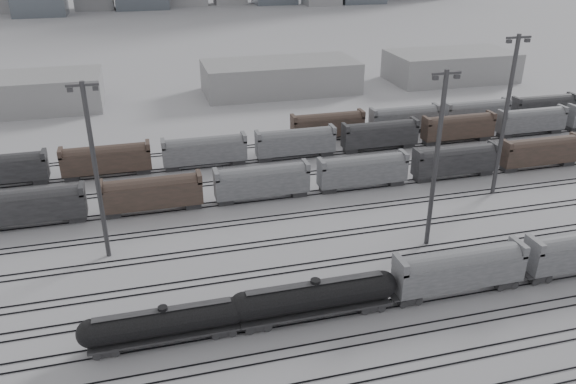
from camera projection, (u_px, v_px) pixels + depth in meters
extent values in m
plane|color=#B6B6BB|center=(401.00, 308.00, 63.87)|extent=(900.00, 900.00, 0.00)
cube|color=black|center=(443.00, 365.00, 55.33)|extent=(220.00, 0.07, 0.16)
cube|color=black|center=(436.00, 356.00, 56.59)|extent=(220.00, 0.07, 0.16)
cube|color=black|center=(420.00, 334.00, 59.71)|extent=(220.00, 0.07, 0.16)
cube|color=black|center=(414.00, 325.00, 60.96)|extent=(220.00, 0.07, 0.16)
cube|color=black|center=(400.00, 306.00, 64.08)|extent=(220.00, 0.07, 0.16)
cube|color=black|center=(394.00, 299.00, 65.34)|extent=(220.00, 0.07, 0.16)
cube|color=black|center=(382.00, 282.00, 68.46)|extent=(220.00, 0.07, 0.16)
cube|color=black|center=(377.00, 276.00, 69.72)|extent=(220.00, 0.07, 0.16)
cube|color=black|center=(366.00, 261.00, 72.83)|extent=(220.00, 0.07, 0.16)
cube|color=black|center=(362.00, 255.00, 74.09)|extent=(220.00, 0.07, 0.16)
cube|color=black|center=(347.00, 235.00, 78.96)|extent=(220.00, 0.07, 0.16)
cube|color=black|center=(344.00, 230.00, 80.22)|extent=(220.00, 0.07, 0.16)
cube|color=black|center=(331.00, 213.00, 85.09)|extent=(220.00, 0.07, 0.16)
cube|color=black|center=(328.00, 209.00, 86.34)|extent=(220.00, 0.07, 0.16)
cube|color=black|center=(317.00, 194.00, 91.21)|extent=(220.00, 0.07, 0.16)
cube|color=black|center=(315.00, 191.00, 92.47)|extent=(220.00, 0.07, 0.16)
cube|color=black|center=(303.00, 175.00, 98.21)|extent=(220.00, 0.07, 0.16)
cube|color=black|center=(301.00, 172.00, 99.47)|extent=(220.00, 0.07, 0.16)
cube|color=black|center=(291.00, 159.00, 105.21)|extent=(220.00, 0.07, 0.16)
cube|color=black|center=(289.00, 156.00, 106.47)|extent=(220.00, 0.07, 0.16)
cube|color=black|center=(281.00, 145.00, 112.21)|extent=(220.00, 0.07, 0.16)
cube|color=black|center=(279.00, 142.00, 113.47)|extent=(220.00, 0.07, 0.16)
cube|color=black|center=(106.00, 348.00, 57.00)|extent=(2.58, 2.09, 0.70)
cube|color=black|center=(223.00, 328.00, 59.78)|extent=(2.58, 2.09, 0.70)
cube|color=black|center=(166.00, 334.00, 58.18)|extent=(15.41, 2.68, 0.25)
cylinder|color=black|center=(164.00, 322.00, 57.51)|extent=(14.41, 2.88, 2.88)
sphere|color=black|center=(91.00, 333.00, 55.82)|extent=(2.88, 2.88, 2.88)
sphere|color=black|center=(234.00, 310.00, 59.19)|extent=(2.88, 2.88, 2.88)
cylinder|color=black|center=(163.00, 309.00, 56.83)|extent=(0.99, 0.99, 0.50)
cube|color=black|center=(163.00, 310.00, 56.87)|extent=(13.91, 0.89, 0.06)
cube|color=black|center=(257.00, 322.00, 60.62)|extent=(2.85, 2.30, 0.77)
cube|color=black|center=(370.00, 303.00, 63.70)|extent=(2.85, 2.30, 0.77)
cube|color=black|center=(315.00, 308.00, 61.93)|extent=(16.97, 2.96, 0.27)
cylinder|color=black|center=(315.00, 295.00, 61.19)|extent=(15.88, 3.18, 3.18)
sphere|color=black|center=(244.00, 307.00, 59.33)|extent=(3.18, 3.18, 3.18)
sphere|color=black|center=(382.00, 285.00, 63.04)|extent=(3.18, 3.18, 3.18)
cylinder|color=black|center=(315.00, 282.00, 60.44)|extent=(1.10, 1.10, 0.55)
cube|color=black|center=(315.00, 283.00, 60.49)|extent=(15.33, 0.99, 0.07)
cube|color=black|center=(407.00, 297.00, 64.79)|extent=(2.73, 2.21, 0.74)
cube|color=black|center=(503.00, 281.00, 67.74)|extent=(2.73, 2.21, 0.74)
cube|color=gray|center=(459.00, 271.00, 65.22)|extent=(15.77, 3.15, 3.36)
cylinder|color=gray|center=(460.00, 262.00, 64.69)|extent=(14.30, 3.05, 3.05)
cube|color=gray|center=(401.00, 265.00, 62.56)|extent=(0.74, 3.15, 1.47)
cube|color=gray|center=(519.00, 247.00, 66.10)|extent=(0.74, 3.15, 1.47)
cone|color=black|center=(457.00, 286.00, 66.09)|extent=(2.52, 2.52, 0.95)
cube|color=black|center=(537.00, 276.00, 68.86)|extent=(2.71, 2.19, 0.73)
cube|color=gray|center=(535.00, 245.00, 66.64)|extent=(0.73, 3.12, 1.46)
cylinder|color=#3D3D40|center=(96.00, 175.00, 69.24)|extent=(0.60, 0.60, 23.34)
cube|color=#3D3D40|center=(82.00, 85.00, 64.49)|extent=(3.73, 0.28, 0.28)
cube|color=#3D3D40|center=(70.00, 90.00, 64.36)|extent=(0.65, 0.47, 0.47)
cube|color=#3D3D40|center=(95.00, 88.00, 65.02)|extent=(0.65, 0.47, 0.47)
cylinder|color=#3D3D40|center=(436.00, 162.00, 71.99)|extent=(0.61, 0.61, 23.98)
cube|color=#3D3D40|center=(447.00, 73.00, 67.11)|extent=(3.84, 0.29, 0.29)
cube|color=#3D3D40|center=(435.00, 78.00, 66.98)|extent=(0.67, 0.48, 0.48)
cube|color=#3D3D40|center=(457.00, 76.00, 67.65)|extent=(0.67, 0.48, 0.48)
cylinder|color=#3D3D40|center=(505.00, 118.00, 86.42)|extent=(0.65, 0.65, 25.46)
cube|color=#3D3D40|center=(519.00, 37.00, 81.24)|extent=(4.07, 0.31, 0.31)
cube|color=#3D3D40|center=(509.00, 41.00, 81.10)|extent=(0.71, 0.51, 0.51)
cube|color=#3D3D40|center=(527.00, 40.00, 81.81)|extent=(0.71, 0.51, 0.51)
cube|color=black|center=(31.00, 208.00, 80.63)|extent=(15.00, 3.00, 5.60)
cube|color=brown|center=(152.00, 195.00, 84.61)|extent=(15.00, 3.00, 5.60)
cube|color=gray|center=(262.00, 183.00, 88.58)|extent=(15.00, 3.00, 5.60)
cube|color=gray|center=(363.00, 172.00, 92.56)|extent=(15.00, 3.00, 5.60)
cube|color=black|center=(455.00, 162.00, 96.53)|extent=(15.00, 3.00, 5.60)
cube|color=brown|center=(540.00, 153.00, 100.51)|extent=(15.00, 3.00, 5.60)
cube|color=black|center=(0.00, 171.00, 93.00)|extent=(15.00, 3.00, 5.60)
cube|color=brown|center=(107.00, 161.00, 96.97)|extent=(15.00, 3.00, 5.60)
cube|color=gray|center=(205.00, 152.00, 100.95)|extent=(15.00, 3.00, 5.60)
cube|color=gray|center=(296.00, 144.00, 104.92)|extent=(15.00, 3.00, 5.60)
cube|color=black|center=(380.00, 136.00, 108.90)|extent=(15.00, 3.00, 5.60)
cube|color=brown|center=(458.00, 129.00, 112.87)|extent=(15.00, 3.00, 5.60)
cube|color=gray|center=(531.00, 122.00, 116.84)|extent=(15.00, 3.00, 5.60)
cube|color=brown|center=(328.00, 127.00, 114.03)|extent=(15.00, 3.00, 5.60)
cube|color=gray|center=(404.00, 120.00, 118.00)|extent=(15.00, 3.00, 5.60)
cube|color=gray|center=(476.00, 114.00, 121.97)|extent=(15.00, 3.00, 5.60)
cube|color=black|center=(543.00, 108.00, 125.95)|extent=(15.00, 3.00, 5.60)
cube|color=#9A9A9C|center=(280.00, 77.00, 147.65)|extent=(40.00, 18.00, 8.00)
cube|color=#9A9A9C|center=(451.00, 66.00, 159.34)|extent=(35.00, 18.00, 8.00)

